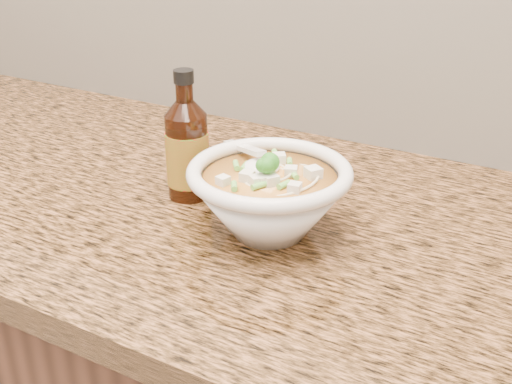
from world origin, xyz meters
The scene contains 3 objects.
counter_slab centered at (0.00, 1.68, 0.88)m, with size 4.00×0.68×0.04m, color #965E37.
soup_bowl centered at (0.08, 1.61, 0.95)m, with size 0.22×0.21×0.12m.
hot_sauce_bottle centered at (-0.07, 1.65, 0.97)m, with size 0.07×0.07×0.19m.
Camera 1 is at (0.43, 0.95, 1.32)m, focal length 45.00 mm.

